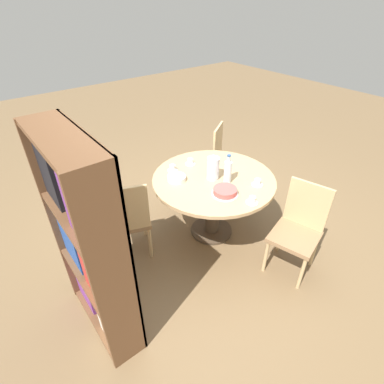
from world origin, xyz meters
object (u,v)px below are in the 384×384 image
object	(u,v)px
cup_a	(257,183)
water_bottle	(228,171)
cup_d	(190,162)
chair_b	(128,218)
cup_c	(173,168)
chair_a	(226,159)
cup_b	(252,200)
chair_c	(298,228)
coffee_pot	(213,168)
bookshelf	(93,249)
cake_main	(225,192)

from	to	relation	value
cup_a	water_bottle	bearing A→B (deg)	41.48
water_bottle	cup_d	bearing A→B (deg)	7.04
chair_b	cup_d	xyz separation A→B (m)	(0.12, -0.89, 0.28)
water_bottle	cup_a	distance (m)	0.32
cup_d	cup_c	bearing A→B (deg)	88.51
chair_a	cup_b	xyz separation A→B (m)	(-1.11, 0.76, 0.28)
chair_c	cup_d	size ratio (longest dim) A/B	8.25
coffee_pot	cup_b	world-z (taller)	coffee_pot
chair_b	chair_c	distance (m)	1.67
bookshelf	cup_b	xyz separation A→B (m)	(-0.25, -1.42, -0.06)
cake_main	cup_c	bearing A→B (deg)	11.24
chair_a	cup_a	world-z (taller)	chair_a
chair_c	coffee_pot	distance (m)	1.02
cake_main	cup_d	xyz separation A→B (m)	(0.67, -0.10, -0.00)
cup_d	chair_a	bearing A→B (deg)	-76.39
chair_c	cup_d	distance (m)	1.34
chair_c	coffee_pot	size ratio (longest dim) A/B	3.33
coffee_pot	cup_c	distance (m)	0.47
cup_b	cup_d	distance (m)	0.93
chair_c	coffee_pot	xyz separation A→B (m)	(0.88, 0.33, 0.39)
water_bottle	cake_main	size ratio (longest dim) A/B	1.20
chair_a	cup_d	world-z (taller)	chair_a
chair_b	cup_a	bearing A→B (deg)	171.56
cup_d	cake_main	bearing A→B (deg)	171.28
chair_c	water_bottle	bearing A→B (deg)	-175.97
chair_b	water_bottle	size ratio (longest dim) A/B	2.99
cup_a	cup_c	distance (m)	0.91
water_bottle	cake_main	xyz separation A→B (m)	(-0.15, 0.17, -0.10)
cup_a	cake_main	bearing A→B (deg)	77.71
cake_main	cup_a	distance (m)	0.38
chair_b	cup_d	world-z (taller)	chair_b
cake_main	bookshelf	bearing A→B (deg)	90.02
coffee_pot	water_bottle	world-z (taller)	water_bottle
cake_main	chair_c	bearing A→B (deg)	-144.07
chair_a	coffee_pot	xyz separation A→B (m)	(-0.57, 0.76, 0.39)
cup_d	cup_b	bearing A→B (deg)	179.86
water_bottle	cup_a	xyz separation A→B (m)	(-0.23, -0.20, -0.10)
coffee_pot	cup_b	bearing A→B (deg)	-179.83
bookshelf	cup_d	size ratio (longest dim) A/B	15.29
cup_b	cup_d	size ratio (longest dim) A/B	1.00
chair_c	cup_d	bearing A→B (deg)	179.03
chair_a	cup_b	world-z (taller)	chair_a
cup_b	cup_c	distance (m)	0.97
water_bottle	cup_c	distance (m)	0.62
chair_c	cake_main	bearing A→B (deg)	-159.43
coffee_pot	water_bottle	bearing A→B (deg)	-154.54
cup_b	cake_main	bearing A→B (deg)	21.66
coffee_pot	cup_d	size ratio (longest dim) A/B	2.48
chair_c	bookshelf	world-z (taller)	bookshelf
cup_b	cup_c	bearing A→B (deg)	14.19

